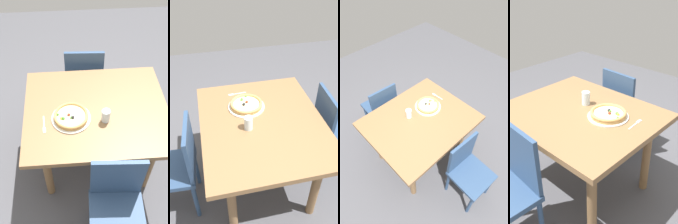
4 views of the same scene
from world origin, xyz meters
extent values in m
plane|color=#4C4C51|center=(0.00, 0.00, 0.00)|extent=(6.00, 6.00, 0.00)
cube|color=olive|center=(0.00, 0.00, 0.72)|extent=(1.19, 0.99, 0.04)
cylinder|color=olive|center=(-0.44, -0.34, 0.35)|extent=(0.07, 0.07, 0.70)
cylinder|color=olive|center=(0.44, -0.34, 0.35)|extent=(0.07, 0.07, 0.70)
cylinder|color=olive|center=(-0.44, 0.34, 0.35)|extent=(0.07, 0.07, 0.70)
cylinder|color=olive|center=(0.44, 0.34, 0.35)|extent=(0.07, 0.07, 0.70)
cylinder|color=navy|center=(0.21, -0.95, 0.21)|extent=(0.04, 0.04, 0.42)
cylinder|color=navy|center=(-0.13, -0.93, 0.21)|extent=(0.04, 0.04, 0.42)
cylinder|color=navy|center=(0.22, -0.61, 0.21)|extent=(0.04, 0.04, 0.42)
cylinder|color=navy|center=(-0.12, -0.59, 0.21)|extent=(0.04, 0.04, 0.42)
cube|color=navy|center=(0.04, -0.77, 0.44)|extent=(0.42, 0.42, 0.04)
cube|color=navy|center=(0.05, -0.59, 0.67)|extent=(0.38, 0.05, 0.42)
cylinder|color=navy|center=(-0.26, 0.61, 0.21)|extent=(0.04, 0.04, 0.42)
cylinder|color=navy|center=(0.08, 0.59, 0.21)|extent=(0.04, 0.04, 0.42)
cube|color=navy|center=(-0.08, 0.77, 0.44)|extent=(0.42, 0.42, 0.04)
cube|color=navy|center=(-0.09, 0.59, 0.67)|extent=(0.38, 0.05, 0.42)
cylinder|color=silver|center=(0.21, 0.09, 0.75)|extent=(0.31, 0.31, 0.01)
cylinder|color=tan|center=(0.21, 0.09, 0.76)|extent=(0.27, 0.27, 0.02)
cylinder|color=beige|center=(0.21, 0.09, 0.78)|extent=(0.24, 0.24, 0.01)
torus|color=tan|center=(0.21, 0.09, 0.78)|extent=(0.28, 0.28, 0.02)
sphere|color=#4C9E38|center=(0.21, 0.11, 0.79)|extent=(0.02, 0.02, 0.02)
sphere|color=maroon|center=(0.23, 0.08, 0.79)|extent=(0.02, 0.02, 0.02)
sphere|color=gold|center=(0.29, 0.11, 0.79)|extent=(0.02, 0.02, 0.02)
sphere|color=#4C9E38|center=(0.27, 0.11, 0.79)|extent=(0.03, 0.03, 0.03)
sphere|color=#262626|center=(0.20, 0.11, 0.79)|extent=(0.03, 0.03, 0.03)
sphere|color=#4C9E38|center=(0.32, 0.07, 0.79)|extent=(0.02, 0.02, 0.02)
cube|color=silver|center=(0.43, 0.10, 0.75)|extent=(0.02, 0.11, 0.00)
cube|color=silver|center=(0.42, 0.19, 0.75)|extent=(0.03, 0.05, 0.00)
cylinder|color=silver|center=(-0.06, 0.12, 0.80)|extent=(0.07, 0.07, 0.11)
camera|label=1|loc=(0.22, 1.47, 2.41)|focal=43.36mm
camera|label=2|loc=(-1.45, 0.40, 2.05)|focal=39.56mm
camera|label=3|loc=(-0.97, -1.09, 2.51)|focal=31.92mm
camera|label=4|loc=(1.33, -1.29, 1.77)|focal=43.27mm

